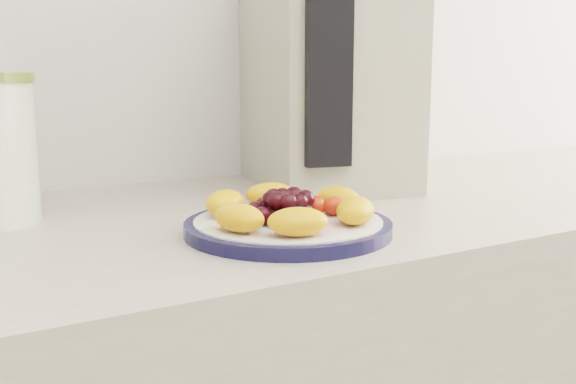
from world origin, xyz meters
TOP-DOWN VIEW (x-y plane):
  - plate_rim at (0.02, 1.06)m, footprint 0.25×0.25m
  - plate_face at (0.02, 1.06)m, footprint 0.22×0.22m
  - appliance_body at (0.25, 1.33)m, footprint 0.29×0.35m
  - appliance_panel at (0.16, 1.19)m, footprint 0.07×0.04m
  - fruit_plate at (0.03, 1.06)m, footprint 0.21×0.21m

SIDE VIEW (x-z plane):
  - plate_rim at x=0.02m, z-range 0.90..0.91m
  - plate_face at x=0.02m, z-range 0.90..0.92m
  - fruit_plate at x=0.03m, z-range 0.91..0.95m
  - appliance_body at x=0.25m, z-range 0.90..1.29m
  - appliance_panel at x=0.16m, z-range 0.96..1.24m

